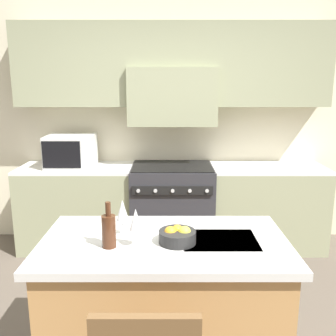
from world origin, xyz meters
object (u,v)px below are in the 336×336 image
Objects in this scene: wine_bottle at (107,230)px; fruit_bowl at (176,236)px; microwave at (69,151)px; range_stove at (171,207)px; wine_glass_near at (134,221)px; wine_glass_far at (121,211)px.

wine_bottle is 1.23× the size of fruit_bowl.
microwave is 2.33× the size of fruit_bowl.
wine_bottle is (-0.37, -1.97, 0.53)m from range_stove.
fruit_bowl is at bearing 11.83° from wine_glass_near.
wine_glass_far is (-0.09, 0.16, 0.00)m from wine_glass_near.
range_stove is at bearing 83.48° from wine_glass_near.
wine_glass_near and wine_glass_far have the same top height.
fruit_bowl reaches higher than range_stove.
microwave is at bearing 113.42° from wine_glass_near.
wine_glass_far is at bearing -99.93° from range_stove.
wine_glass_near is at bearing 3.96° from wine_bottle.
range_stove is 2.06m from wine_glass_near.
range_stove is at bearing 79.30° from wine_bottle.
wine_glass_near is 1.03× the size of fruit_bowl.
wine_glass_near is (-0.22, -1.96, 0.58)m from range_stove.
wine_glass_near is 1.00× the size of wine_glass_far.
range_stove is 1.87× the size of microwave.
microwave is at bearing 119.45° from fruit_bowl.
fruit_bowl is at bearing -60.55° from microwave.
wine_glass_near is at bearing -66.58° from microwave.
range_stove is 4.22× the size of wine_glass_near.
microwave is 2.26× the size of wine_glass_far.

